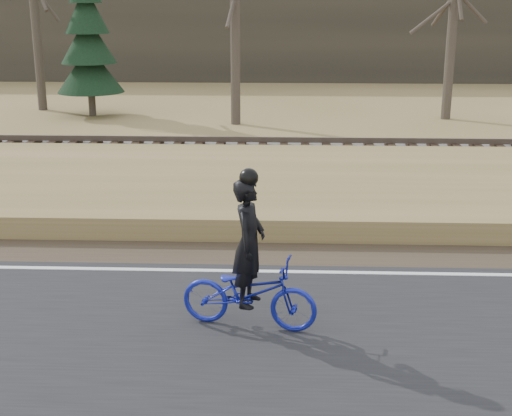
{
  "coord_description": "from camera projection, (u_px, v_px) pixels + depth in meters",
  "views": [
    {
      "loc": [
        0.61,
        -11.12,
        4.58
      ],
      "look_at": [
        0.14,
        0.5,
        1.1
      ],
      "focal_mm": 50.0,
      "sensor_mm": 36.0,
      "label": 1
    }
  ],
  "objects": [
    {
      "name": "treeline_backdrop",
      "position": [
        275.0,
        25.0,
        39.84
      ],
      "size": [
        120.0,
        4.0,
        6.0
      ],
      "primitive_type": "cube",
      "color": "#383328",
      "rests_on": "ground"
    },
    {
      "name": "ballast",
      "position": [
        262.0,
        160.0,
        19.57
      ],
      "size": [
        120.0,
        3.0,
        0.45
      ],
      "primitive_type": "cube",
      "color": "slate",
      "rests_on": "ground"
    },
    {
      "name": "conifer",
      "position": [
        88.0,
        41.0,
        27.46
      ],
      "size": [
        2.6,
        2.6,
        6.09
      ],
      "color": "#4A4136",
      "rests_on": "ground"
    },
    {
      "name": "shoulder",
      "position": [
        250.0,
        253.0,
        13.12
      ],
      "size": [
        120.0,
        1.6,
        0.04
      ],
      "primitive_type": "cube",
      "color": "#473A2B",
      "rests_on": "ground"
    },
    {
      "name": "embankment",
      "position": [
        256.0,
        198.0,
        15.93
      ],
      "size": [
        120.0,
        5.0,
        0.44
      ],
      "primitive_type": "cube",
      "color": "#997A4E",
      "rests_on": "ground"
    },
    {
      "name": "bare_tree_near_left",
      "position": [
        235.0,
        24.0,
        25.39
      ],
      "size": [
        0.36,
        0.36,
        7.19
      ],
      "primitive_type": "cylinder",
      "color": "#4A4136",
      "rests_on": "ground"
    },
    {
      "name": "road",
      "position": [
        237.0,
        348.0,
        9.57
      ],
      "size": [
        120.0,
        6.0,
        0.06
      ],
      "primitive_type": "cube",
      "color": "black",
      "rests_on": "ground"
    },
    {
      "name": "bare_tree_left",
      "position": [
        34.0,
        0.0,
        28.43
      ],
      "size": [
        0.36,
        0.36,
        8.81
      ],
      "primitive_type": "cylinder",
      "color": "#4A4136",
      "rests_on": "ground"
    },
    {
      "name": "railroad",
      "position": [
        262.0,
        150.0,
        19.48
      ],
      "size": [
        120.0,
        2.4,
        0.29
      ],
      "color": "black",
      "rests_on": "ballast"
    },
    {
      "name": "bare_tree_center",
      "position": [
        454.0,
        11.0,
        26.36
      ],
      "size": [
        0.36,
        0.36,
        8.03
      ],
      "primitive_type": "cylinder",
      "color": "#4A4136",
      "rests_on": "ground"
    },
    {
      "name": "ground",
      "position": [
        246.0,
        279.0,
        11.97
      ],
      "size": [
        120.0,
        120.0,
        0.0
      ],
      "primitive_type": "plane",
      "color": "#997A4E",
      "rests_on": "ground"
    },
    {
      "name": "cyclist",
      "position": [
        249.0,
        278.0,
        9.93
      ],
      "size": [
        2.03,
        1.04,
        2.31
      ],
      "rotation": [
        0.0,
        0.0,
        1.37
      ],
      "color": "#161E99",
      "rests_on": "road"
    },
    {
      "name": "edge_line",
      "position": [
        247.0,
        271.0,
        12.15
      ],
      "size": [
        120.0,
        0.12,
        0.01
      ],
      "primitive_type": "cube",
      "color": "silver",
      "rests_on": "road"
    }
  ]
}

